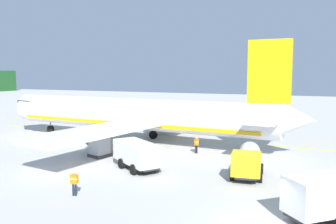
# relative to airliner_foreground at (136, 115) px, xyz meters

# --- Properties ---
(airliner_foreground) EXTENTS (34.62, 41.73, 11.90)m
(airliner_foreground) POSITION_rel_airliner_foreground_xyz_m (0.00, 0.00, 0.00)
(airliner_foreground) COLOR white
(airliner_foreground) RESTS_ON ground
(service_truck_baggage) EXTENTS (5.80, 2.87, 2.40)m
(service_truck_baggage) POSITION_rel_airliner_foreground_xyz_m (-9.53, -15.51, -2.00)
(service_truck_baggage) COLOR yellow
(service_truck_baggage) RESTS_ON ground
(service_truck_catering) EXTENTS (4.90, 5.70, 2.41)m
(service_truck_catering) POSITION_rel_airliner_foreground_xyz_m (-11.12, -6.02, -1.98)
(service_truck_catering) COLOR white
(service_truck_catering) RESTS_ON ground
(cargo_container_near) EXTENTS (2.23, 2.23, 2.08)m
(cargo_container_near) POSITION_rel_airliner_foreground_xyz_m (-8.40, -0.28, -2.41)
(cargo_container_near) COLOR #333338
(cargo_container_near) RESTS_ON ground
(crew_marshaller) EXTENTS (0.35, 0.61, 1.75)m
(crew_marshaller) POSITION_rel_airliner_foreground_xyz_m (-19.04, -5.32, -2.36)
(crew_marshaller) COLOR #191E33
(crew_marshaller) RESTS_ON ground
(crew_loader_left) EXTENTS (0.55, 0.43, 1.76)m
(crew_loader_left) POSITION_rel_airliner_foreground_xyz_m (-3.04, -8.85, -2.35)
(crew_loader_left) COLOR #191E33
(crew_loader_left) RESTS_ON ground
(apron_guide_line) EXTENTS (0.30, 60.00, 0.01)m
(apron_guide_line) POSITION_rel_airliner_foreground_xyz_m (4.00, -4.43, -3.39)
(apron_guide_line) COLOR yellow
(apron_guide_line) RESTS_ON ground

